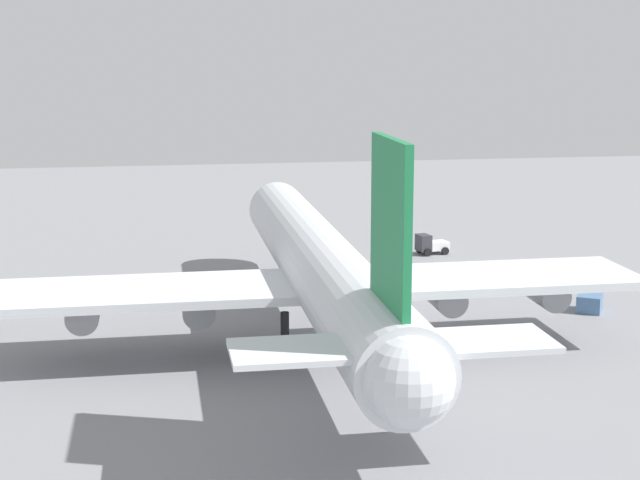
# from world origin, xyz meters

# --- Properties ---
(ground_plane) EXTENTS (254.51, 254.51, 0.00)m
(ground_plane) POSITION_xyz_m (0.00, 0.00, 0.00)
(ground_plane) COLOR gray
(cargo_airplane) EXTENTS (63.63, 52.21, 19.57)m
(cargo_airplane) POSITION_xyz_m (-0.27, 0.00, 6.51)
(cargo_airplane) COLOR silver
(cargo_airplane) RESTS_ON ground_plane
(fuel_truck) EXTENTS (3.05, 4.09, 2.43)m
(fuel_truck) POSITION_xyz_m (32.68, -19.06, 1.16)
(fuel_truck) COLOR #333338
(fuel_truck) RESTS_ON ground_plane
(cargo_container_fore) EXTENTS (3.54, 3.33, 1.62)m
(cargo_container_fore) POSITION_xyz_m (5.17, -26.78, 0.81)
(cargo_container_fore) COLOR #4C729E
(cargo_container_fore) RESTS_ON ground_plane
(safety_cone_nose) EXTENTS (0.58, 0.58, 0.82)m
(safety_cone_nose) POSITION_xyz_m (28.63, -3.64, 0.41)
(safety_cone_nose) COLOR orange
(safety_cone_nose) RESTS_ON ground_plane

